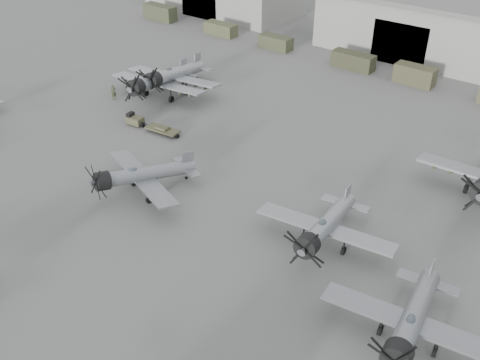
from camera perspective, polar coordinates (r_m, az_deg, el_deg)
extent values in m
plane|color=#565654|center=(42.87, -16.04, -9.15)|extent=(220.00, 220.00, 0.00)
cube|color=black|center=(100.72, -4.38, 18.51)|extent=(8.12, 0.40, 6.00)
cube|color=gray|center=(86.85, 18.61, 15.31)|extent=(28.00, 14.00, 8.00)
cube|color=black|center=(81.04, 16.62, 13.70)|extent=(8.12, 0.40, 6.00)
cube|color=#3B412A|center=(100.82, -8.52, 17.27)|extent=(6.48, 2.20, 2.59)
cube|color=#4A4C31|center=(91.54, -2.07, 15.80)|extent=(5.65, 2.20, 1.97)
cube|color=#3E412A|center=(85.12, 3.83, 14.43)|extent=(5.22, 2.20, 2.01)
cube|color=#373825|center=(78.75, 11.97, 12.34)|extent=(6.11, 2.20, 2.23)
cube|color=#44422C|center=(75.43, 18.14, 10.60)|extent=(5.29, 2.20, 2.47)
cylinder|color=gray|center=(49.27, -9.87, 0.69)|extent=(4.27, 9.38, 2.78)
cylinder|color=black|center=(47.78, -14.49, -0.11)|extent=(2.05, 1.87, 1.85)
cube|color=gray|center=(49.23, -10.41, 0.28)|extent=(11.18, 5.40, 0.50)
cube|color=gray|center=(50.67, -5.61, 2.21)|extent=(0.57, 1.44, 1.78)
ellipsoid|color=#3F4C54|center=(48.43, -11.49, 1.00)|extent=(0.85, 1.18, 0.50)
cylinder|color=black|center=(51.28, -11.21, -0.27)|extent=(0.46, 0.75, 0.71)
cylinder|color=black|center=(48.63, -9.62, -2.09)|extent=(0.46, 0.75, 0.71)
cylinder|color=black|center=(51.59, -5.75, 0.24)|extent=(0.19, 0.30, 0.28)
cylinder|color=#93969B|center=(43.08, 9.40, -4.46)|extent=(2.75, 9.70, 2.83)
cylinder|color=black|center=(39.50, 7.17, -6.96)|extent=(1.91, 1.67, 1.88)
cube|color=#93969B|center=(42.80, 9.10, -5.09)|extent=(11.49, 3.64, 0.51)
cube|color=#93969B|center=(46.32, 11.37, -1.52)|extent=(0.33, 1.51, 1.81)
ellipsoid|color=#3F4C54|center=(41.49, 8.75, -4.62)|extent=(0.70, 1.15, 0.51)
cylinder|color=black|center=(44.02, 6.77, -6.05)|extent=(0.36, 0.75, 0.72)
cylinder|color=black|center=(43.18, 10.97, -7.41)|extent=(0.36, 0.75, 0.72)
cylinder|color=black|center=(47.25, 11.00, -3.69)|extent=(0.15, 0.30, 0.29)
cylinder|color=gray|center=(36.94, 18.11, -13.46)|extent=(2.85, 9.96, 2.91)
cylinder|color=black|center=(33.43, 16.39, -17.54)|extent=(1.97, 1.72, 1.93)
cube|color=gray|center=(36.71, 17.82, -14.28)|extent=(11.80, 3.76, 0.52)
cube|color=gray|center=(40.09, 19.70, -9.21)|extent=(0.34, 1.55, 1.86)
ellipsoid|color=#3F4C54|center=(35.29, 17.74, -14.09)|extent=(0.72, 1.19, 0.52)
cylinder|color=black|center=(37.79, 14.71, -15.22)|extent=(0.37, 0.77, 0.74)
cylinder|color=black|center=(37.59, 20.04, -16.81)|extent=(0.37, 0.77, 0.74)
cylinder|color=black|center=(41.22, 19.07, -11.58)|extent=(0.15, 0.31, 0.30)
cylinder|color=#9A9DA3|center=(68.32, -8.41, 10.56)|extent=(3.24, 11.04, 3.22)
cylinder|color=black|center=(64.57, -11.05, 9.69)|extent=(2.19, 1.92, 2.14)
cube|color=#9A9DA3|center=(67.97, -8.71, 10.17)|extent=(13.09, 4.26, 0.58)
cube|color=#9A9DA3|center=(71.87, -6.08, 12.00)|extent=(0.39, 1.71, 2.06)
ellipsoid|color=#3F4C54|center=(66.77, -9.33, 10.80)|extent=(0.80, 1.32, 0.58)
cylinder|color=black|center=(69.60, -10.00, 9.13)|extent=(0.41, 0.86, 0.82)
cylinder|color=black|center=(67.36, -7.35, 8.54)|extent=(0.41, 0.86, 0.82)
cylinder|color=black|center=(72.47, -6.12, 10.24)|extent=(0.17, 0.35, 0.33)
cylinder|color=black|center=(53.54, 22.97, -0.86)|extent=(0.35, 0.89, 0.87)
cylinder|color=#9A9DA3|center=(70.12, -6.76, 11.28)|extent=(3.24, 11.04, 3.22)
cylinder|color=black|center=(66.28, -9.25, 10.49)|extent=(2.19, 1.92, 2.14)
cube|color=#9A9DA3|center=(69.76, -7.05, 10.91)|extent=(13.09, 4.26, 0.58)
cube|color=#9A9DA3|center=(73.77, -4.56, 12.64)|extent=(0.39, 1.71, 2.06)
ellipsoid|color=#3F4C54|center=(68.56, -7.62, 11.54)|extent=(0.80, 1.32, 0.58)
cylinder|color=black|center=(71.33, -8.35, 9.88)|extent=(0.41, 0.86, 0.82)
cylinder|color=black|center=(69.17, -5.71, 9.31)|extent=(0.41, 0.86, 0.82)
cylinder|color=black|center=(74.35, -4.62, 10.91)|extent=(0.17, 0.35, 0.33)
cube|color=#48472F|center=(62.26, -11.13, 6.28)|extent=(2.01, 1.36, 0.84)
cube|color=black|center=(62.43, -11.62, 6.83)|extent=(0.63, 1.00, 0.52)
cylinder|color=black|center=(62.40, -11.10, 6.02)|extent=(1.32, 0.73, 0.59)
cylinder|color=black|center=(61.47, -10.16, 5.91)|extent=(1.26, 0.23, 0.08)
cube|color=#48472F|center=(59.90, -8.25, 5.35)|extent=(4.12, 1.92, 0.19)
cylinder|color=black|center=(60.02, -8.23, 5.13)|extent=(1.61, 0.64, 0.46)
cylinder|color=#48472F|center=(59.81, -8.27, 5.53)|extent=(1.50, 0.50, 0.34)
imported|color=#434930|center=(69.11, -13.34, 9.10)|extent=(0.62, 0.79, 1.91)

